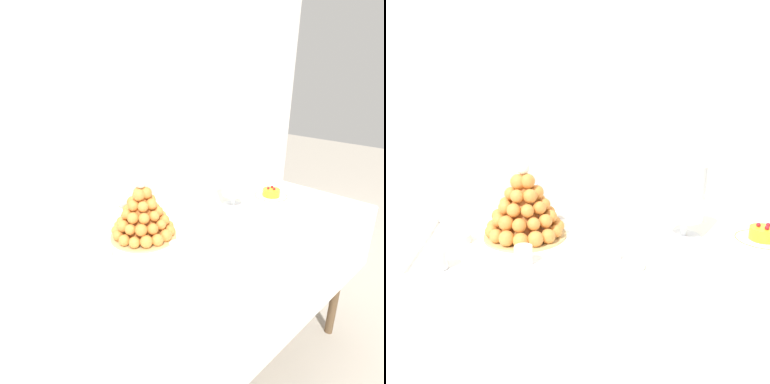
# 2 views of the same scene
# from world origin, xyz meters

# --- Properties ---
(ground_plane) EXTENTS (12.00, 12.00, 0.00)m
(ground_plane) POSITION_xyz_m (0.00, 0.00, 0.00)
(ground_plane) COLOR #B2A899
(backdrop_wall) EXTENTS (4.80, 0.10, 2.50)m
(backdrop_wall) POSITION_xyz_m (0.00, 1.06, 1.25)
(backdrop_wall) COLOR silver
(backdrop_wall) RESTS_ON ground_plane
(buffet_table) EXTENTS (1.66, 0.88, 0.80)m
(buffet_table) POSITION_xyz_m (0.00, 0.00, 0.70)
(buffet_table) COLOR brown
(buffet_table) RESTS_ON ground_plane
(serving_tray) EXTENTS (0.64, 0.44, 0.02)m
(serving_tray) POSITION_xyz_m (-0.20, 0.05, 0.80)
(serving_tray) COLOR white
(serving_tray) RESTS_ON buffet_table
(croquembouche) EXTENTS (0.26, 0.26, 0.25)m
(croquembouche) POSITION_xyz_m (-0.21, 0.10, 0.90)
(croquembouche) COLOR tan
(croquembouche) RESTS_ON serving_tray
(dessert_cup_left) EXTENTS (0.05, 0.05, 0.05)m
(dessert_cup_left) POSITION_xyz_m (-0.43, -0.10, 0.83)
(dessert_cup_left) COLOR silver
(dessert_cup_left) RESTS_ON serving_tray
(dessert_cup_mid_left) EXTENTS (0.05, 0.05, 0.05)m
(dessert_cup_mid_left) POSITION_xyz_m (-0.21, -0.10, 0.83)
(dessert_cup_mid_left) COLOR silver
(dessert_cup_mid_left) RESTS_ON serving_tray
(dessert_cup_centre) EXTENTS (0.05, 0.05, 0.06)m
(dessert_cup_centre) POSITION_xyz_m (0.04, -0.09, 0.83)
(dessert_cup_centre) COLOR silver
(dessert_cup_centre) RESTS_ON serving_tray
(creme_brulee_ramekin) EXTENTS (0.09, 0.09, 0.03)m
(creme_brulee_ramekin) POSITION_xyz_m (-0.42, 0.07, 0.82)
(creme_brulee_ramekin) COLOR white
(creme_brulee_ramekin) RESTS_ON serving_tray
(macaron_goblet) EXTENTS (0.11, 0.11, 0.24)m
(macaron_goblet) POSITION_xyz_m (0.31, 0.06, 0.94)
(macaron_goblet) COLOR white
(macaron_goblet) RESTS_ON buffet_table
(fruit_tart_plate) EXTENTS (0.18, 0.18, 0.06)m
(fruit_tart_plate) POSITION_xyz_m (0.54, 0.00, 0.81)
(fruit_tart_plate) COLOR white
(fruit_tart_plate) RESTS_ON buffet_table
(wine_glass) EXTENTS (0.08, 0.08, 0.17)m
(wine_glass) POSITION_xyz_m (-0.20, 0.23, 0.92)
(wine_glass) COLOR silver
(wine_glass) RESTS_ON buffet_table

